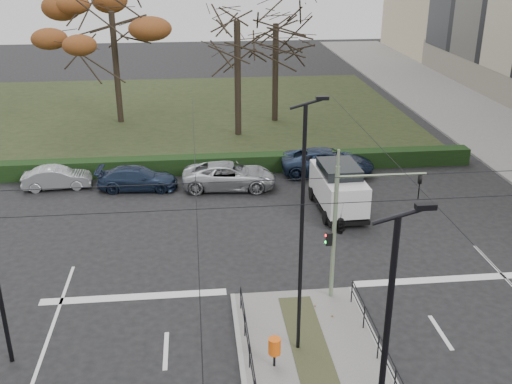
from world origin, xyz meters
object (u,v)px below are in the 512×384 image
(traffic_light, at_px, (343,223))
(bare_tree_near, at_px, (237,30))
(bare_tree_center, at_px, (276,31))
(parked_car_fifth, at_px, (327,162))
(parked_car_third, at_px, (137,178))
(parked_car_fourth, at_px, (230,176))
(white_van, at_px, (338,187))
(rust_tree, at_px, (111,11))
(litter_bin, at_px, (275,347))
(streetlamp_median_far, at_px, (302,231))
(parked_car_second, at_px, (57,178))

(traffic_light, distance_m, bare_tree_near, 21.72)
(bare_tree_center, height_order, parked_car_fifth, bare_tree_center)
(parked_car_third, distance_m, bare_tree_near, 13.02)
(traffic_light, bearing_deg, parked_car_fifth, 79.48)
(traffic_light, xyz_separation_m, parked_car_fourth, (-3.35, 11.56, -2.45))
(white_van, relative_size, rust_tree, 0.45)
(litter_bin, bearing_deg, bare_tree_near, 88.03)
(streetlamp_median_far, relative_size, parked_car_fifth, 1.57)
(white_van, height_order, bare_tree_near, bare_tree_near)
(litter_bin, relative_size, rust_tree, 0.10)
(streetlamp_median_far, distance_m, bare_tree_near, 24.38)
(traffic_light, height_order, streetlamp_median_far, streetlamp_median_far)
(streetlamp_median_far, xyz_separation_m, white_van, (3.87, 10.95, -3.12))
(litter_bin, height_order, parked_car_fourth, parked_car_fourth)
(traffic_light, distance_m, bare_tree_center, 24.81)
(parked_car_third, height_order, parked_car_fourth, parked_car_fourth)
(parked_car_fourth, distance_m, bare_tree_near, 11.73)
(bare_tree_near, relative_size, parked_car_fifth, 1.92)
(litter_bin, xyz_separation_m, white_van, (4.79, 11.78, 0.42))
(traffic_light, relative_size, bare_tree_center, 0.55)
(rust_tree, relative_size, bare_tree_near, 1.02)
(litter_bin, xyz_separation_m, parked_car_fourth, (-0.39, 15.37, -0.16))
(white_van, relative_size, bare_tree_center, 0.50)
(white_van, distance_m, parked_car_fifth, 5.20)
(white_van, bearing_deg, traffic_light, -102.88)
(streetlamp_median_far, bearing_deg, parked_car_fourth, 95.11)
(parked_car_third, bearing_deg, parked_car_fifth, -79.25)
(streetlamp_median_far, xyz_separation_m, parked_car_third, (-6.30, 14.88, -3.77))
(traffic_light, relative_size, parked_car_fourth, 1.02)
(white_van, xyz_separation_m, bare_tree_near, (-3.93, 13.26, 5.95))
(parked_car_second, distance_m, rust_tree, 15.00)
(traffic_light, xyz_separation_m, litter_bin, (-2.97, -3.81, -2.29))
(parked_car_fifth, bearing_deg, white_van, 178.99)
(bare_tree_near, bearing_deg, white_van, -73.51)
(litter_bin, relative_size, streetlamp_median_far, 0.12)
(streetlamp_median_far, relative_size, bare_tree_center, 0.89)
(parked_car_fourth, relative_size, white_van, 1.08)
(bare_tree_near, bearing_deg, parked_car_fifth, -60.83)
(litter_bin, xyz_separation_m, rust_tree, (-7.64, 29.17, 7.19))
(bare_tree_center, bearing_deg, traffic_light, -92.15)
(parked_car_third, height_order, rust_tree, rust_tree)
(bare_tree_center, bearing_deg, white_van, -86.90)
(parked_car_second, xyz_separation_m, rust_tree, (2.12, 12.85, 7.45))
(bare_tree_center, bearing_deg, parked_car_second, -138.60)
(white_van, bearing_deg, parked_car_third, 158.85)
(white_van, distance_m, rust_tree, 22.42)
(bare_tree_near, bearing_deg, parked_car_second, -140.60)
(streetlamp_median_far, bearing_deg, parked_car_second, 124.57)
(parked_car_second, height_order, parked_car_third, parked_car_third)
(rust_tree, xyz_separation_m, parked_car_fifth, (13.04, -12.26, -7.31))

